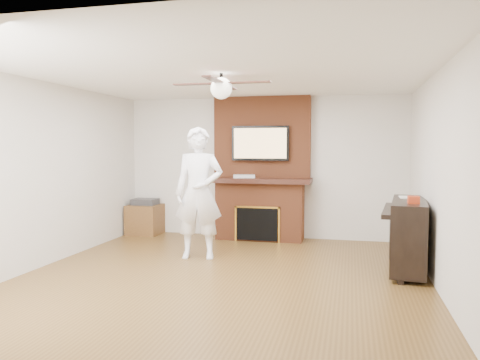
% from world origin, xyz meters
% --- Properties ---
extents(room_shell, '(5.36, 5.86, 2.86)m').
position_xyz_m(room_shell, '(0.00, 0.00, 1.25)').
color(room_shell, '#543818').
rests_on(room_shell, ground).
extents(fireplace, '(1.78, 0.64, 2.50)m').
position_xyz_m(fireplace, '(0.00, 2.55, 1.00)').
color(fireplace, brown).
rests_on(fireplace, ground).
extents(tv, '(1.00, 0.08, 0.60)m').
position_xyz_m(tv, '(0.00, 2.50, 1.68)').
color(tv, black).
rests_on(tv, fireplace).
extents(ceiling_fan, '(1.21, 1.21, 0.31)m').
position_xyz_m(ceiling_fan, '(-0.00, 0.00, 2.33)').
color(ceiling_fan, black).
rests_on(ceiling_fan, room_shell).
extents(person, '(0.77, 0.58, 1.90)m').
position_xyz_m(person, '(-0.60, 0.92, 0.95)').
color(person, white).
rests_on(person, ground).
extents(side_table, '(0.57, 0.57, 0.66)m').
position_xyz_m(side_table, '(-2.17, 2.48, 0.30)').
color(side_table, '#583719').
rests_on(side_table, ground).
extents(piano, '(0.68, 1.46, 1.02)m').
position_xyz_m(piano, '(2.27, 0.86, 0.50)').
color(piano, black).
rests_on(piano, ground).
extents(cable_box, '(0.41, 0.29, 0.05)m').
position_xyz_m(cable_box, '(-0.28, 2.45, 1.11)').
color(cable_box, silver).
rests_on(cable_box, fireplace).
extents(candle_orange, '(0.07, 0.07, 0.12)m').
position_xyz_m(candle_orange, '(-0.16, 2.32, 0.06)').
color(candle_orange, red).
rests_on(candle_orange, ground).
extents(candle_green, '(0.08, 0.08, 0.10)m').
position_xyz_m(candle_green, '(-0.02, 2.39, 0.05)').
color(candle_green, '#416D2B').
rests_on(candle_green, ground).
extents(candle_cream, '(0.08, 0.08, 0.12)m').
position_xyz_m(candle_cream, '(0.07, 2.32, 0.06)').
color(candle_cream, beige).
rests_on(candle_cream, ground).
extents(candle_blue, '(0.06, 0.06, 0.09)m').
position_xyz_m(candle_blue, '(0.22, 2.38, 0.04)').
color(candle_blue, '#3555A1').
rests_on(candle_blue, ground).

